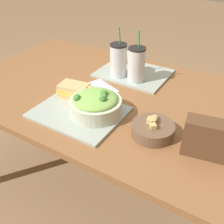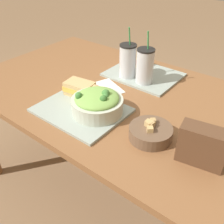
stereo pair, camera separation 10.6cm
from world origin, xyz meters
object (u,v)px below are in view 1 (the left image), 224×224
Objects in this scene: baguette_near at (93,93)px; napkin_folded at (100,88)px; sandwich_near at (74,91)px; drink_cup_red at (136,66)px; chip_bag at (207,138)px; sandwich_far at (124,58)px; drink_cup_dark at (118,61)px; soup_bowl at (153,129)px; salad_bowl at (96,104)px.

napkin_folded is at bearing 23.75° from baguette_near.
baguette_near is 0.13m from napkin_folded.
drink_cup_red reaches higher than sandwich_near.
chip_bag is 0.61m from napkin_folded.
baguette_near is at bearing -76.23° from sandwich_far.
sandwich_near is 0.63m from chip_bag.
sandwich_near is 0.46m from sandwich_far.
drink_cup_dark is 1.31× the size of napkin_folded.
sandwich_near is 0.31m from drink_cup_dark.
napkin_folded is at bearing 152.03° from soup_bowl.
salad_bowl is 1.48× the size of sandwich_near.
napkin_folded is (-0.02, -0.15, -0.09)m from drink_cup_dark.
soup_bowl is 0.81× the size of napkin_folded.
baguette_near is 0.28m from drink_cup_dark.
soup_bowl is at bearing 168.52° from chip_bag.
salad_bowl is 1.63× the size of sandwich_far.
sandwich_near and sandwich_far have the same top height.
salad_bowl is 0.46m from chip_bag.
salad_bowl is 0.36m from drink_cup_red.
sandwich_far is 0.67× the size of napkin_folded.
drink_cup_red reaches higher than baguette_near.
sandwich_near reaches higher than napkin_folded.
sandwich_far is 0.51× the size of drink_cup_dark.
chip_bag reaches higher than napkin_folded.
drink_cup_red reaches higher than napkin_folded.
drink_cup_dark is 0.18m from napkin_folded.
baguette_near is 0.61× the size of napkin_folded.
drink_cup_dark reaches higher than chip_bag.
sandwich_near is 0.56× the size of drink_cup_dark.
salad_bowl is at bearing -60.96° from napkin_folded.
sandwich_near is at bearing -120.02° from drink_cup_red.
baguette_near is 0.75× the size of chip_bag.
drink_cup_dark is at bearing 105.34° from salad_bowl.
salad_bowl is 0.12m from baguette_near.
baguette_near reaches higher than napkin_folded.
sandwich_far is at bearing 108.53° from drink_cup_dark.
chip_bag is (0.46, 0.00, 0.01)m from salad_bowl.
sandwich_far is 0.82× the size of chip_bag.
salad_bowl is at bearing -178.85° from soup_bowl.
soup_bowl is 0.62× the size of drink_cup_red.
chip_bag is 0.82× the size of napkin_folded.
sandwich_far is at bearing 129.62° from chip_bag.
salad_bowl is at bearing -28.83° from sandwich_near.
sandwich_near is 1.10× the size of sandwich_far.
sandwich_far reaches higher than soup_bowl.
salad_bowl is 0.54m from sandwich_far.
drink_cup_dark is at bearing 10.73° from baguette_near.
drink_cup_red is at bearing -11.18° from baguette_near.
drink_cup_dark is 1.60× the size of chip_bag.
soup_bowl is 0.43m from sandwich_near.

